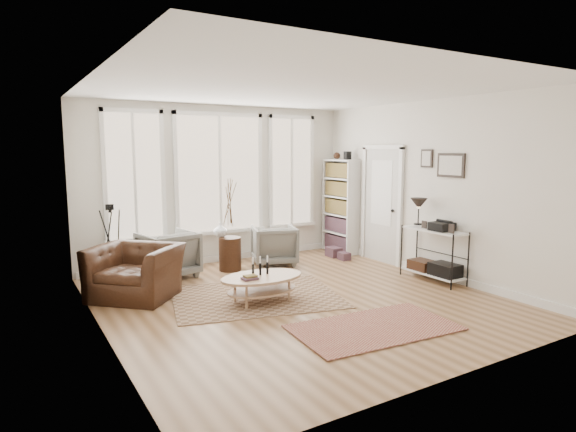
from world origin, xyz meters
TOP-DOWN VIEW (x-y plane):
  - room at (0.02, 0.03)m, footprint 5.50×5.54m
  - bay_window at (0.00, 2.71)m, footprint 4.14×0.12m
  - door at (2.57, 1.15)m, footprint 0.09×1.06m
  - bookcase at (2.44, 2.23)m, footprint 0.31×0.85m
  - low_shelf at (2.38, -0.30)m, footprint 0.38×1.08m
  - wall_art at (2.58, -0.27)m, footprint 0.04×0.88m
  - rug_main at (-0.47, 0.38)m, footprint 2.67×2.25m
  - rug_runner at (0.17, -1.43)m, footprint 2.02×1.23m
  - coffee_table at (-0.50, 0.14)m, footprint 1.18×0.75m
  - armchair_left at (-1.21, 2.10)m, footprint 0.96×0.98m
  - armchair_right at (0.73, 1.98)m, footprint 0.98×1.00m
  - side_table at (-0.14, 2.00)m, footprint 0.39×0.39m
  - vase at (-0.25, 2.14)m, footprint 0.30×0.30m
  - accent_chair at (-1.94, 1.27)m, footprint 1.52×1.51m
  - tripod_camera at (-2.05, 2.26)m, footprint 0.44×0.44m
  - book_stack_near at (2.05, 1.93)m, footprint 0.24×0.30m
  - book_stack_far at (2.05, 1.59)m, footprint 0.18×0.23m

SIDE VIEW (x-z plane):
  - rug_main at x=-0.47m, z-range 0.00..0.01m
  - rug_runner at x=0.17m, z-range 0.01..0.02m
  - book_stack_far at x=2.05m, z-range 0.00..0.14m
  - book_stack_near at x=2.05m, z-range 0.00..0.19m
  - coffee_table at x=-0.50m, z-range 0.02..0.56m
  - armchair_right at x=0.73m, z-range 0.00..0.72m
  - accent_chair at x=-1.94m, z-range 0.00..0.74m
  - armchair_left at x=-1.21m, z-range 0.00..0.77m
  - low_shelf at x=2.38m, z-range -0.14..1.16m
  - tripod_camera at x=-2.05m, z-range -0.05..1.20m
  - vase at x=-0.25m, z-range 0.58..0.83m
  - side_table at x=-0.14m, z-range -0.03..1.60m
  - bookcase at x=2.44m, z-range -0.07..1.99m
  - door at x=2.57m, z-range 0.01..2.23m
  - room at x=0.02m, z-range -0.02..2.88m
  - bay_window at x=0.00m, z-range 0.49..2.73m
  - wall_art at x=2.58m, z-range 1.66..2.10m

